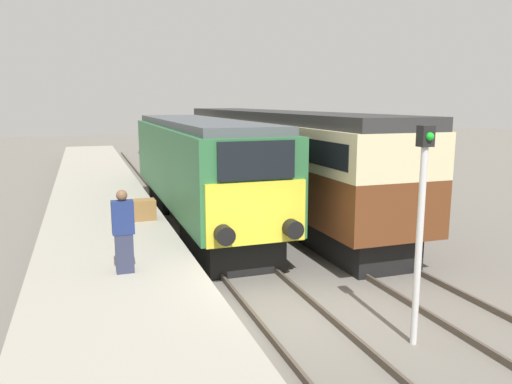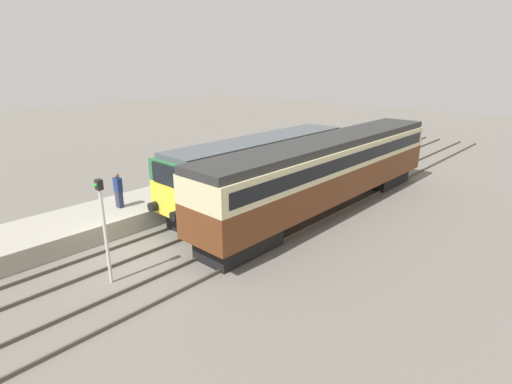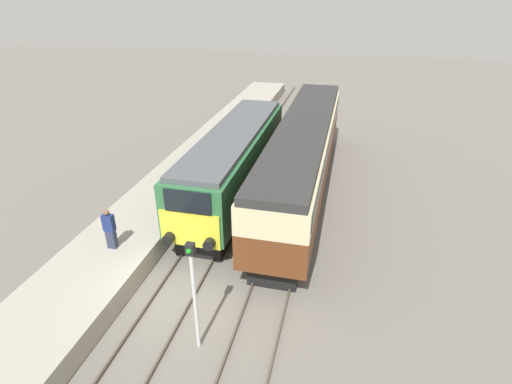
{
  "view_description": "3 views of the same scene",
  "coord_description": "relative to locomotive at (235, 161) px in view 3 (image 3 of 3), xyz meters",
  "views": [
    {
      "loc": [
        -3.79,
        -8.83,
        4.35
      ],
      "look_at": [
        0.0,
        2.07,
        2.26
      ],
      "focal_mm": 35.0,
      "sensor_mm": 36.0,
      "label": 1
    },
    {
      "loc": [
        14.37,
        -7.65,
        7.79
      ],
      "look_at": [
        1.7,
        6.07,
        1.6
      ],
      "focal_mm": 28.0,
      "sensor_mm": 36.0,
      "label": 2
    },
    {
      "loc": [
        5.6,
        -10.2,
        10.28
      ],
      "look_at": [
        1.7,
        6.07,
        1.6
      ],
      "focal_mm": 28.0,
      "sensor_mm": 36.0,
      "label": 3
    }
  ],
  "objects": [
    {
      "name": "rails_far_track",
      "position": [
        3.4,
        -3.34,
        -2.01
      ],
      "size": [
        1.5,
        60.0,
        0.14
      ],
      "color": "#4C4238",
      "rests_on": "ground_plane"
    },
    {
      "name": "ground_plane",
      "position": [
        0.0,
        -8.34,
        -2.08
      ],
      "size": [
        120.0,
        120.0,
        0.0
      ],
      "primitive_type": "plane",
      "color": "slate"
    },
    {
      "name": "signal_post",
      "position": [
        1.7,
        -10.13,
        0.27
      ],
      "size": [
        0.24,
        0.28,
        3.96
      ],
      "color": "silver",
      "rests_on": "ground_plane"
    },
    {
      "name": "passenger_carriage",
      "position": [
        3.4,
        1.57,
        0.33
      ],
      "size": [
        2.75,
        17.8,
        3.99
      ],
      "color": "black",
      "rests_on": "ground_plane"
    },
    {
      "name": "locomotive",
      "position": [
        0.0,
        0.0,
        0.0
      ],
      "size": [
        2.7,
        13.04,
        3.76
      ],
      "color": "black",
      "rests_on": "ground_plane"
    },
    {
      "name": "luggage_crate",
      "position": [
        -2.19,
        -2.29,
        -0.91
      ],
      "size": [
        0.7,
        0.56,
        0.6
      ],
      "color": "olive",
      "rests_on": "platform_left"
    },
    {
      "name": "platform_left",
      "position": [
        -3.3,
        -0.34,
        -1.65
      ],
      "size": [
        3.5,
        50.0,
        0.87
      ],
      "color": "#9E998C",
      "rests_on": "ground_plane"
    },
    {
      "name": "person_on_platform",
      "position": [
        -3.11,
        -6.97,
        -0.35
      ],
      "size": [
        0.44,
        0.26,
        1.74
      ],
      "color": "#2D334C",
      "rests_on": "platform_left"
    },
    {
      "name": "rails_near_track",
      "position": [
        0.0,
        -3.34,
        -2.01
      ],
      "size": [
        1.51,
        60.0,
        0.14
      ],
      "color": "#4C4238",
      "rests_on": "ground_plane"
    }
  ]
}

